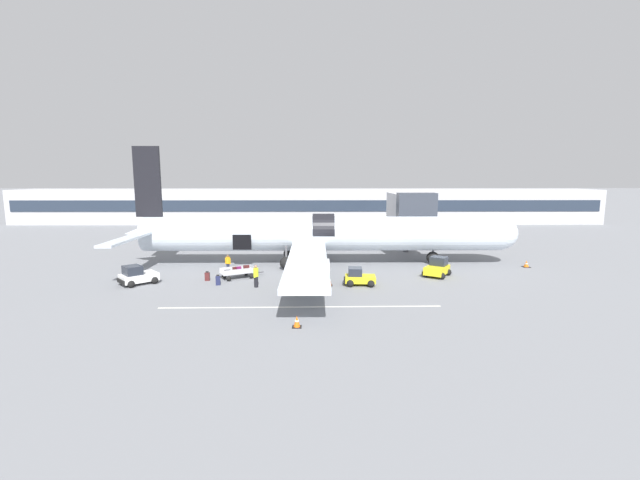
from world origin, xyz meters
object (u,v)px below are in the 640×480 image
(airplane, at_px, (317,235))
(suitcase_on_tarmac_upright, at_px, (207,277))
(baggage_tug_rear, at_px, (359,278))
(ground_crew_loader_b, at_px, (290,268))
(baggage_tug_mid, at_px, (137,276))
(baggage_cart_loading, at_px, (239,272))
(suitcase_on_tarmac_spare, at_px, (218,280))
(ground_crew_loader_a, at_px, (256,276))
(ground_crew_driver, at_px, (228,263))
(baggage_tug_lead, at_px, (437,268))

(airplane, height_order, suitcase_on_tarmac_upright, airplane)
(baggage_tug_rear, xyz_separation_m, ground_crew_loader_b, (-5.54, 2.36, 0.24))
(baggage_tug_mid, distance_m, baggage_cart_loading, 7.85)
(suitcase_on_tarmac_upright, distance_m, suitcase_on_tarmac_spare, 1.89)
(airplane, relative_size, baggage_cart_loading, 10.54)
(baggage_cart_loading, bearing_deg, baggage_tug_mid, -165.79)
(airplane, height_order, baggage_cart_loading, airplane)
(baggage_cart_loading, xyz_separation_m, ground_crew_loader_a, (1.86, -2.95, 0.42))
(airplane, height_order, baggage_tug_mid, airplane)
(baggage_tug_rear, distance_m, ground_crew_loader_b, 6.03)
(ground_crew_driver, bearing_deg, baggage_cart_loading, -59.83)
(airplane, distance_m, ground_crew_loader_b, 6.43)
(baggage_cart_loading, height_order, ground_crew_loader_a, ground_crew_loader_a)
(ground_crew_loader_a, bearing_deg, suitcase_on_tarmac_spare, 168.06)
(baggage_tug_mid, relative_size, suitcase_on_tarmac_spare, 3.67)
(baggage_tug_mid, height_order, suitcase_on_tarmac_upright, baggage_tug_mid)
(suitcase_on_tarmac_upright, bearing_deg, ground_crew_loader_b, 7.07)
(baggage_tug_rear, distance_m, suitcase_on_tarmac_upright, 12.28)
(airplane, distance_m, baggage_cart_loading, 8.98)
(ground_crew_loader_a, relative_size, suitcase_on_tarmac_upright, 2.20)
(ground_crew_loader_a, bearing_deg, baggage_tug_mid, 173.83)
(baggage_cart_loading, bearing_deg, airplane, 40.45)
(baggage_tug_rear, bearing_deg, airplane, 111.79)
(baggage_cart_loading, xyz_separation_m, suitcase_on_tarmac_spare, (-1.19, -2.30, -0.11))
(baggage_tug_lead, bearing_deg, airplane, 153.55)
(baggage_tug_mid, distance_m, suitcase_on_tarmac_upright, 5.33)
(baggage_tug_mid, bearing_deg, suitcase_on_tarmac_spare, -3.37)
(baggage_tug_lead, xyz_separation_m, ground_crew_loader_a, (-14.90, -3.51, 0.22))
(baggage_cart_loading, relative_size, ground_crew_driver, 2.29)
(baggage_tug_mid, bearing_deg, ground_crew_driver, 34.10)
(baggage_tug_rear, xyz_separation_m, ground_crew_loader_a, (-7.93, -0.57, 0.32))
(baggage_tug_lead, height_order, suitcase_on_tarmac_upright, baggage_tug_lead)
(baggage_tug_lead, height_order, baggage_cart_loading, baggage_tug_lead)
(baggage_tug_lead, height_order, ground_crew_driver, baggage_tug_lead)
(ground_crew_loader_a, height_order, ground_crew_loader_b, ground_crew_loader_a)
(baggage_tug_lead, relative_size, baggage_tug_mid, 0.95)
(airplane, xyz_separation_m, baggage_tug_rear, (3.20, -8.00, -2.25))
(ground_crew_loader_b, height_order, suitcase_on_tarmac_upright, ground_crew_loader_b)
(suitcase_on_tarmac_upright, bearing_deg, ground_crew_loader_a, -26.29)
(airplane, xyz_separation_m, ground_crew_loader_b, (-2.34, -5.64, -2.01))
(airplane, distance_m, suitcase_on_tarmac_spare, 11.38)
(airplane, height_order, baggage_tug_rear, airplane)
(ground_crew_loader_b, bearing_deg, airplane, 67.43)
(baggage_tug_mid, relative_size, ground_crew_driver, 1.99)
(airplane, xyz_separation_m, baggage_tug_lead, (10.17, -5.06, -2.15))
(baggage_tug_lead, height_order, baggage_tug_mid, baggage_tug_lead)
(baggage_tug_rear, bearing_deg, ground_crew_loader_a, -175.89)
(baggage_tug_lead, bearing_deg, ground_crew_loader_b, -177.34)
(ground_crew_driver, bearing_deg, baggage_tug_lead, -5.53)
(ground_crew_loader_a, relative_size, ground_crew_loader_b, 1.10)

